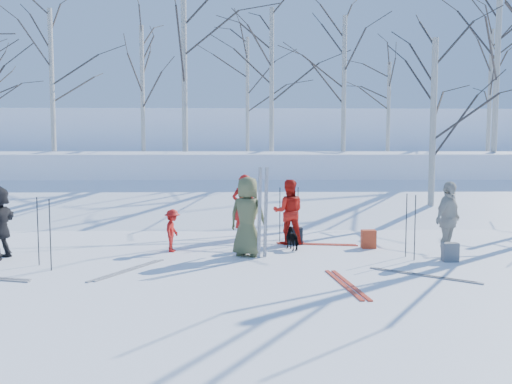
{
  "coord_description": "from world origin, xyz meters",
  "views": [
    {
      "loc": [
        -0.25,
        -9.75,
        2.23
      ],
      "look_at": [
        0.0,
        1.5,
        1.3
      ],
      "focal_mm": 35.0,
      "sensor_mm": 36.0,
      "label": 1
    }
  ],
  "objects_px": {
    "backpack_red": "(369,239)",
    "backpack_dark": "(295,236)",
    "skier_cream_east": "(448,220)",
    "dog": "(294,238)",
    "skier_red_seated": "(172,231)",
    "backpack_grey": "(450,252)",
    "skier_red_north": "(244,207)",
    "skier_redor_behind": "(289,212)",
    "skier_olive_center": "(248,217)"
  },
  "relations": [
    {
      "from": "backpack_red",
      "to": "backpack_dark",
      "type": "distance_m",
      "value": 1.72
    },
    {
      "from": "skier_cream_east",
      "to": "dog",
      "type": "relative_size",
      "value": 2.7
    },
    {
      "from": "skier_red_seated",
      "to": "backpack_grey",
      "type": "xyz_separation_m",
      "value": [
        5.75,
        -1.12,
        -0.28
      ]
    },
    {
      "from": "skier_red_seated",
      "to": "skier_cream_east",
      "type": "xyz_separation_m",
      "value": [
        5.82,
        -0.79,
        0.33
      ]
    },
    {
      "from": "skier_red_north",
      "to": "backpack_red",
      "type": "xyz_separation_m",
      "value": [
        2.86,
        -1.15,
        -0.61
      ]
    },
    {
      "from": "skier_redor_behind",
      "to": "backpack_red",
      "type": "height_order",
      "value": "skier_redor_behind"
    },
    {
      "from": "skier_olive_center",
      "to": "backpack_grey",
      "type": "bearing_deg",
      "value": -164.65
    },
    {
      "from": "skier_redor_behind",
      "to": "backpack_dark",
      "type": "distance_m",
      "value": 0.6
    },
    {
      "from": "skier_red_north",
      "to": "skier_redor_behind",
      "type": "distance_m",
      "value": 1.21
    },
    {
      "from": "skier_red_seated",
      "to": "skier_cream_east",
      "type": "height_order",
      "value": "skier_cream_east"
    },
    {
      "from": "skier_redor_behind",
      "to": "backpack_red",
      "type": "relative_size",
      "value": 3.69
    },
    {
      "from": "skier_red_seated",
      "to": "skier_cream_east",
      "type": "bearing_deg",
      "value": -91.22
    },
    {
      "from": "skier_red_north",
      "to": "skier_cream_east",
      "type": "bearing_deg",
      "value": 150.8
    },
    {
      "from": "skier_red_north",
      "to": "backpack_dark",
      "type": "bearing_deg",
      "value": 151.64
    },
    {
      "from": "skier_red_north",
      "to": "skier_red_seated",
      "type": "distance_m",
      "value": 2.18
    },
    {
      "from": "skier_cream_east",
      "to": "skier_red_seated",
      "type": "bearing_deg",
      "value": 129.38
    },
    {
      "from": "skier_redor_behind",
      "to": "dog",
      "type": "xyz_separation_m",
      "value": [
        0.06,
        -0.68,
        -0.52
      ]
    },
    {
      "from": "backpack_red",
      "to": "skier_red_north",
      "type": "bearing_deg",
      "value": 158.06
    },
    {
      "from": "skier_olive_center",
      "to": "skier_red_seated",
      "type": "distance_m",
      "value": 1.77
    },
    {
      "from": "skier_cream_east",
      "to": "backpack_grey",
      "type": "height_order",
      "value": "skier_cream_east"
    },
    {
      "from": "skier_red_north",
      "to": "backpack_red",
      "type": "height_order",
      "value": "skier_red_north"
    },
    {
      "from": "skier_olive_center",
      "to": "skier_redor_behind",
      "type": "height_order",
      "value": "skier_olive_center"
    },
    {
      "from": "skier_cream_east",
      "to": "backpack_dark",
      "type": "distance_m",
      "value": 3.47
    },
    {
      "from": "backpack_grey",
      "to": "backpack_red",
      "type": "bearing_deg",
      "value": 132.81
    },
    {
      "from": "backpack_red",
      "to": "skier_olive_center",
      "type": "bearing_deg",
      "value": -164.07
    },
    {
      "from": "skier_redor_behind",
      "to": "skier_red_seated",
      "type": "bearing_deg",
      "value": 19.89
    },
    {
      "from": "skier_cream_east",
      "to": "dog",
      "type": "bearing_deg",
      "value": 119.81
    },
    {
      "from": "backpack_red",
      "to": "backpack_grey",
      "type": "relative_size",
      "value": 1.11
    },
    {
      "from": "dog",
      "to": "backpack_dark",
      "type": "distance_m",
      "value": 0.65
    },
    {
      "from": "skier_red_north",
      "to": "skier_cream_east",
      "type": "relative_size",
      "value": 1.03
    },
    {
      "from": "skier_redor_behind",
      "to": "dog",
      "type": "distance_m",
      "value": 0.86
    },
    {
      "from": "skier_olive_center",
      "to": "skier_redor_behind",
      "type": "distance_m",
      "value": 1.68
    },
    {
      "from": "skier_olive_center",
      "to": "backpack_red",
      "type": "xyz_separation_m",
      "value": [
        2.78,
        0.79,
        -0.63
      ]
    },
    {
      "from": "backpack_grey",
      "to": "backpack_dark",
      "type": "xyz_separation_m",
      "value": [
        -2.94,
        1.94,
        0.01
      ]
    },
    {
      "from": "skier_cream_east",
      "to": "backpack_grey",
      "type": "bearing_deg",
      "value": -145.17
    },
    {
      "from": "backpack_red",
      "to": "skier_cream_east",
      "type": "bearing_deg",
      "value": -38.23
    },
    {
      "from": "skier_olive_center",
      "to": "skier_cream_east",
      "type": "xyz_separation_m",
      "value": [
        4.16,
        -0.29,
        -0.04
      ]
    },
    {
      "from": "skier_redor_behind",
      "to": "skier_red_seated",
      "type": "distance_m",
      "value": 2.8
    },
    {
      "from": "skier_redor_behind",
      "to": "dog",
      "type": "height_order",
      "value": "skier_redor_behind"
    },
    {
      "from": "skier_olive_center",
      "to": "skier_red_seated",
      "type": "xyz_separation_m",
      "value": [
        -1.66,
        0.5,
        -0.37
      ]
    },
    {
      "from": "dog",
      "to": "backpack_red",
      "type": "xyz_separation_m",
      "value": [
        1.73,
        0.12,
        -0.04
      ]
    },
    {
      "from": "skier_olive_center",
      "to": "skier_cream_east",
      "type": "distance_m",
      "value": 4.17
    },
    {
      "from": "skier_red_north",
      "to": "skier_redor_behind",
      "type": "xyz_separation_m",
      "value": [
        1.06,
        -0.58,
        -0.05
      ]
    },
    {
      "from": "skier_red_seated",
      "to": "backpack_red",
      "type": "height_order",
      "value": "skier_red_seated"
    },
    {
      "from": "dog",
      "to": "skier_red_seated",
      "type": "bearing_deg",
      "value": -18.6
    },
    {
      "from": "skier_red_north",
      "to": "backpack_grey",
      "type": "bearing_deg",
      "value": 147.03
    },
    {
      "from": "skier_olive_center",
      "to": "skier_redor_behind",
      "type": "bearing_deg",
      "value": -102.11
    },
    {
      "from": "skier_redor_behind",
      "to": "skier_cream_east",
      "type": "bearing_deg",
      "value": 154.32
    },
    {
      "from": "skier_red_seated",
      "to": "dog",
      "type": "distance_m",
      "value": 2.72
    },
    {
      "from": "dog",
      "to": "skier_cream_east",
      "type": "bearing_deg",
      "value": 140.29
    }
  ]
}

